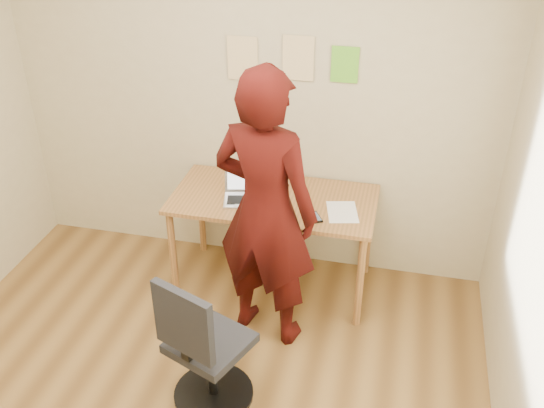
% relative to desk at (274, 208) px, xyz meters
% --- Properties ---
extents(room, '(3.58, 3.58, 2.78)m').
position_rel_desk_xyz_m(room, '(-0.25, -1.38, 0.70)').
color(room, brown).
rests_on(room, ground).
extents(desk, '(1.40, 0.70, 0.74)m').
position_rel_desk_xyz_m(desk, '(0.00, 0.00, 0.00)').
color(desk, '#A06A37').
rests_on(desk, ground).
extents(laptop, '(0.35, 0.33, 0.22)m').
position_rel_desk_xyz_m(laptop, '(-0.18, -0.04, 0.14)').
color(laptop, '#B7B7BF').
rests_on(laptop, desk).
extents(paper_sheet, '(0.25, 0.31, 0.00)m').
position_rel_desk_xyz_m(paper_sheet, '(0.48, -0.08, 0.09)').
color(paper_sheet, white).
rests_on(paper_sheet, desk).
extents(phone, '(0.12, 0.15, 0.01)m').
position_rel_desk_xyz_m(phone, '(0.32, -0.20, 0.09)').
color(phone, black).
rests_on(phone, desk).
extents(wall_note_left, '(0.21, 0.00, 0.30)m').
position_rel_desk_xyz_m(wall_note_left, '(-0.30, 0.36, 0.93)').
color(wall_note_left, '#E0C086').
rests_on(wall_note_left, room).
extents(wall_note_mid, '(0.21, 0.00, 0.30)m').
position_rel_desk_xyz_m(wall_note_mid, '(0.08, 0.36, 0.96)').
color(wall_note_mid, '#E0C086').
rests_on(wall_note_mid, room).
extents(wall_note_right, '(0.18, 0.00, 0.24)m').
position_rel_desk_xyz_m(wall_note_right, '(0.39, 0.36, 0.94)').
color(wall_note_right, '#62BE2A').
rests_on(wall_note_right, room).
extents(office_chair, '(0.52, 0.53, 0.91)m').
position_rel_desk_xyz_m(office_chair, '(-0.13, -1.18, -0.27)').
color(office_chair, black).
rests_on(office_chair, ground).
extents(person, '(0.76, 0.59, 1.84)m').
position_rel_desk_xyz_m(person, '(0.06, -0.47, 0.27)').
color(person, '#330907').
rests_on(person, ground).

